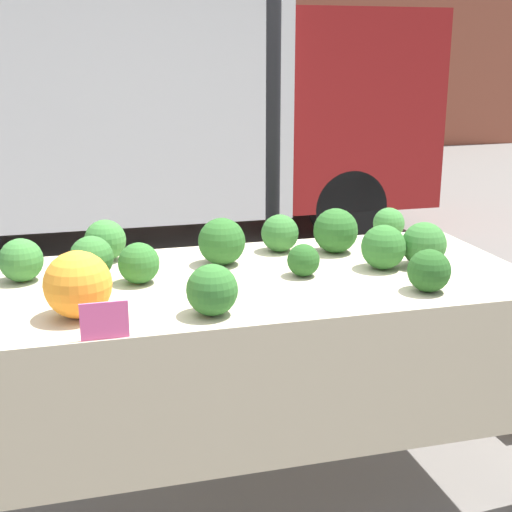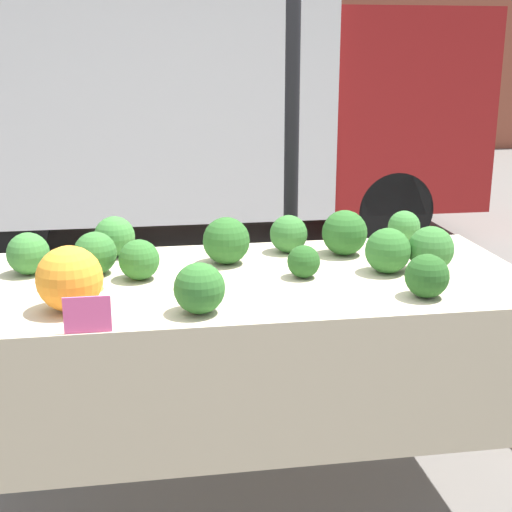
# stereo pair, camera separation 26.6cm
# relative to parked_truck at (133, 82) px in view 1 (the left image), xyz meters

# --- Properties ---
(ground_plane) EXTENTS (40.00, 40.00, 0.00)m
(ground_plane) POSITION_rel_parked_truck_xyz_m (0.01, -4.27, -1.45)
(ground_plane) COLOR slate
(building_facade) EXTENTS (16.00, 0.60, 4.93)m
(building_facade) POSITION_rel_parked_truck_xyz_m (0.01, 5.89, 1.02)
(building_facade) COLOR brown
(building_facade) RESTS_ON ground_plane
(tent_pole) EXTENTS (0.07, 0.07, 2.54)m
(tent_pole) POSITION_rel_parked_truck_xyz_m (0.32, -3.47, -0.18)
(tent_pole) COLOR black
(tent_pole) RESTS_ON ground_plane
(parked_truck) EXTENTS (5.04, 1.90, 2.78)m
(parked_truck) POSITION_rel_parked_truck_xyz_m (0.00, 0.00, 0.00)
(parked_truck) COLOR white
(parked_truck) RESTS_ON ground_plane
(market_table) EXTENTS (2.07, 0.98, 0.89)m
(market_table) POSITION_rel_parked_truck_xyz_m (0.01, -4.35, -0.66)
(market_table) COLOR beige
(market_table) RESTS_ON ground_plane
(orange_cauliflower) EXTENTS (0.22, 0.22, 0.22)m
(orange_cauliflower) POSITION_rel_parked_truck_xyz_m (-0.64, -4.54, -0.45)
(orange_cauliflower) COLOR orange
(orange_cauliflower) RESTS_ON market_table
(romanesco_head) EXTENTS (0.14, 0.14, 0.11)m
(romanesco_head) POSITION_rel_parked_truck_xyz_m (-0.62, -4.34, -0.50)
(romanesco_head) COLOR #93B238
(romanesco_head) RESTS_ON market_table
(broccoli_head_0) EXTENTS (0.15, 0.15, 0.15)m
(broccoli_head_0) POSITION_rel_parked_truck_xyz_m (-0.42, -4.24, -0.48)
(broccoli_head_0) COLOR #2D6628
(broccoli_head_0) RESTS_ON market_table
(broccoli_head_1) EXTENTS (0.15, 0.15, 0.15)m
(broccoli_head_1) POSITION_rel_parked_truck_xyz_m (0.55, -4.60, -0.48)
(broccoli_head_1) COLOR #23511E
(broccoli_head_1) RESTS_ON market_table
(broccoli_head_2) EXTENTS (0.18, 0.18, 0.18)m
(broccoli_head_2) POSITION_rel_parked_truck_xyz_m (0.69, -4.31, -0.47)
(broccoli_head_2) COLOR #336B2D
(broccoli_head_2) RESTS_ON market_table
(broccoli_head_3) EXTENTS (0.17, 0.17, 0.17)m
(broccoli_head_3) POSITION_rel_parked_truck_xyz_m (0.52, -4.31, -0.47)
(broccoli_head_3) COLOR #2D6628
(broccoli_head_3) RESTS_ON market_table
(broccoli_head_4) EXTENTS (0.14, 0.14, 0.14)m
(broccoli_head_4) POSITION_rel_parked_truck_xyz_m (0.74, -3.88, -0.49)
(broccoli_head_4) COLOR #387533
(broccoli_head_4) RESTS_ON market_table
(broccoli_head_5) EXTENTS (0.16, 0.16, 0.16)m
(broccoli_head_5) POSITION_rel_parked_truck_xyz_m (-0.58, -4.14, -0.48)
(broccoli_head_5) COLOR #336B2D
(broccoli_head_5) RESTS_ON market_table
(broccoli_head_6) EXTENTS (0.19, 0.19, 0.19)m
(broccoli_head_6) POSITION_rel_parked_truck_xyz_m (0.43, -4.03, -0.47)
(broccoli_head_6) COLOR #285B23
(broccoli_head_6) RESTS_ON market_table
(broccoli_head_7) EXTENTS (0.16, 0.16, 0.16)m
(broccoli_head_7) POSITION_rel_parked_truck_xyz_m (-0.83, -4.11, -0.48)
(broccoli_head_7) COLOR #387533
(broccoli_head_7) RESTS_ON market_table
(broccoli_head_8) EXTENTS (0.17, 0.17, 0.17)m
(broccoli_head_8) POSITION_rel_parked_truck_xyz_m (-0.23, -4.63, -0.48)
(broccoli_head_8) COLOR #2D6628
(broccoli_head_8) RESTS_ON market_table
(broccoli_head_9) EXTENTS (0.16, 0.16, 0.16)m
(broccoli_head_9) POSITION_rel_parked_truck_xyz_m (0.20, -3.96, -0.48)
(broccoli_head_9) COLOR #336B2D
(broccoli_head_9) RESTS_ON market_table
(broccoli_head_10) EXTENTS (0.12, 0.12, 0.12)m
(broccoli_head_10) POSITION_rel_parked_truck_xyz_m (0.19, -4.32, -0.50)
(broccoli_head_10) COLOR #23511E
(broccoli_head_10) RESTS_ON market_table
(broccoli_head_11) EXTENTS (0.17, 0.17, 0.17)m
(broccoli_head_11) POSITION_rel_parked_truck_xyz_m (-0.52, -3.91, -0.48)
(broccoli_head_11) COLOR #387533
(broccoli_head_11) RESTS_ON market_table
(broccoli_head_12) EXTENTS (0.19, 0.19, 0.19)m
(broccoli_head_12) POSITION_rel_parked_truck_xyz_m (-0.08, -4.08, -0.47)
(broccoli_head_12) COLOR #285B23
(broccoli_head_12) RESTS_ON market_table
(price_sign) EXTENTS (0.14, 0.01, 0.11)m
(price_sign) POSITION_rel_parked_truck_xyz_m (-0.58, -4.75, -0.50)
(price_sign) COLOR #F45B9E
(price_sign) RESTS_ON market_table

